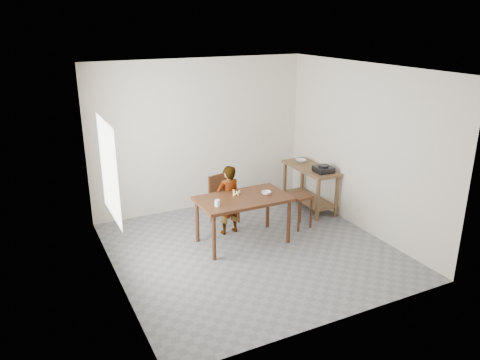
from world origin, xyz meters
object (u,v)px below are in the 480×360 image
dining_chair (225,200)px  stool (300,211)px  dining_table (243,220)px  child (228,200)px  prep_counter (310,188)px

dining_chair → stool: dining_chair is taller
dining_chair → dining_table: bearing=-109.0°
child → dining_chair: (0.12, 0.41, -0.16)m
prep_counter → stool: prep_counter is taller
dining_table → prep_counter: bearing=22.1°
dining_table → dining_chair: dining_chair is taller
child → dining_chair: size_ratio=1.40×
dining_table → child: (-0.06, 0.41, 0.20)m
dining_table → stool: dining_table is taller
child → stool: bearing=158.7°
child → stool: 1.24m
dining_table → stool: size_ratio=2.44×
child → prep_counter: bearing=-176.2°
dining_chair → stool: (1.04, -0.73, -0.12)m
child → stool: child is taller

